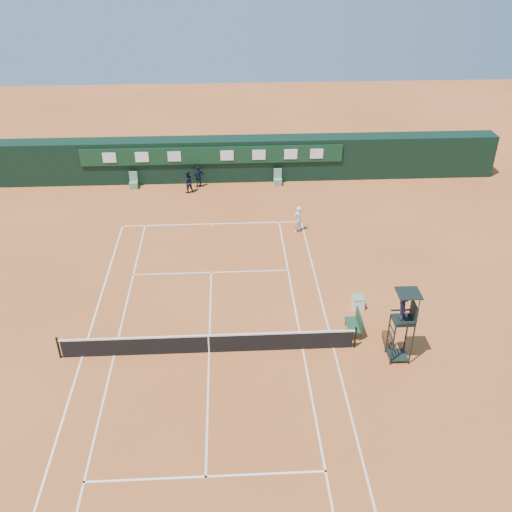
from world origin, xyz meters
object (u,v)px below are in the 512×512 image
Objects in this scene: umpire_chair at (404,312)px; cooler at (358,302)px; player_bench at (356,323)px; player at (298,219)px; tennis_net at (209,343)px.

umpire_chair reaches higher than cooler.
player_bench is (-1.46, 1.77, -1.86)m from umpire_chair.
player is (-1.51, 9.72, 0.22)m from player_bench.
umpire_chair reaches higher than tennis_net.
tennis_net is 3.77× the size of umpire_chair.
umpire_chair is (8.09, -0.78, 1.95)m from tennis_net.
player_bench is at bearing 62.20° from player.
umpire_chair is 2.95m from player_bench.
player_bench is at bearing 129.64° from umpire_chair.
umpire_chair is 4.34m from cooler.
player is at bearing 64.46° from tennis_net.
player reaches higher than player_bench.
cooler is (-0.95, 3.65, -2.13)m from umpire_chair.
player_bench is 1.98m from cooler.
cooler is (0.52, 1.89, -0.27)m from player_bench.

